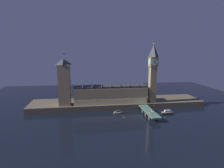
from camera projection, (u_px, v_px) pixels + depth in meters
ground_plane at (124, 115)px, 207.19m from camera, size 400.00×400.00×0.00m
embankment at (118, 103)px, 244.60m from camera, size 220.00×42.00×6.61m
parliament_hall at (110, 94)px, 232.62m from camera, size 88.88×20.96×26.09m
clock_tower at (153, 72)px, 229.93m from camera, size 9.95×10.06×73.14m
victoria_tower at (64, 82)px, 219.41m from camera, size 13.77×13.77×61.05m
bridge at (149, 112)px, 205.53m from camera, size 10.33×46.00×5.82m
car_northbound_trail at (150, 113)px, 196.13m from camera, size 1.97×4.60×1.41m
car_southbound_lead at (153, 111)px, 200.67m from camera, size 1.93×4.39×1.41m
pedestrian_near_rail at (148, 113)px, 194.50m from camera, size 0.38×0.38×1.61m
pedestrian_mid_walk at (152, 108)px, 210.12m from camera, size 0.38×0.38×1.81m
street_lamp_near at (150, 112)px, 189.49m from camera, size 1.34×0.60×6.28m
street_lamp_mid at (154, 107)px, 205.24m from camera, size 1.34×0.60×6.17m
street_lamp_far at (141, 103)px, 218.07m from camera, size 1.34×0.60×7.19m
boat_upstream at (118, 112)px, 213.69m from camera, size 11.49×4.25×3.68m
boat_downstream at (167, 113)px, 211.55m from camera, size 15.48×4.90×4.65m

